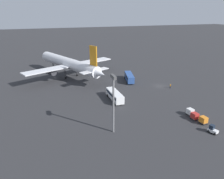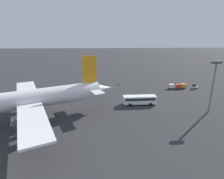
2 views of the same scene
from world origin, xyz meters
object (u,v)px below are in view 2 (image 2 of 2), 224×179
object	(u,v)px
shuttle_bus_near	(88,89)
baggage_tug	(195,87)
airplane	(22,101)
cargo_cart_orange	(183,86)
shuttle_bus_far	(139,99)
cargo_cart_red	(178,86)
cargo_cart_white	(171,86)
worker_person	(119,83)

from	to	relation	value
shuttle_bus_near	baggage_tug	xyz separation A→B (m)	(-46.19, -4.20, -1.00)
airplane	cargo_cart_orange	world-z (taller)	airplane
shuttle_bus_far	cargo_cart_red	distance (m)	26.99
airplane	cargo_cart_orange	distance (m)	63.70
cargo_cart_orange	cargo_cart_white	bearing A→B (deg)	2.74
cargo_cart_orange	cargo_cart_red	size ratio (longest dim) A/B	1.00
airplane	cargo_cart_red	world-z (taller)	airplane
baggage_tug	cargo_cart_white	distance (m)	10.21
shuttle_bus_far	worker_person	world-z (taller)	shuttle_bus_far
baggage_tug	cargo_cart_white	size ratio (longest dim) A/B	1.25
baggage_tug	cargo_cart_red	world-z (taller)	baggage_tug
shuttle_bus_far	cargo_cart_white	bearing A→B (deg)	-136.34
shuttle_bus_far	worker_person	distance (m)	25.54
baggage_tug	cargo_cart_orange	xyz separation A→B (m)	(4.67, -0.96, 0.25)
cargo_cart_orange	shuttle_bus_near	bearing A→B (deg)	7.08
baggage_tug	cargo_cart_red	distance (m)	7.43
airplane	shuttle_bus_far	world-z (taller)	airplane
cargo_cart_orange	cargo_cart_white	size ratio (longest dim) A/B	1.00
worker_person	cargo_cart_orange	distance (m)	28.88
shuttle_bus_far	cargo_cart_white	size ratio (longest dim) A/B	5.09
worker_person	cargo_cart_red	xyz separation A→B (m)	(-25.23, 7.88, 0.32)
shuttle_bus_far	cargo_cart_orange	world-z (taller)	shuttle_bus_far
worker_person	cargo_cart_red	bearing A→B (deg)	162.65
airplane	shuttle_bus_near	size ratio (longest dim) A/B	4.31
shuttle_bus_far	cargo_cart_red	xyz separation A→B (m)	(-20.75, -17.24, -0.64)
shuttle_bus_near	shuttle_bus_far	size ratio (longest dim) A/B	1.03
airplane	cargo_cart_orange	size ratio (longest dim) A/B	22.51
baggage_tug	shuttle_bus_far	bearing A→B (deg)	11.51
cargo_cart_orange	cargo_cart_white	xyz separation A→B (m)	(5.51, 0.26, 0.00)
airplane	worker_person	bearing A→B (deg)	-152.30
shuttle_bus_far	cargo_cart_white	distance (m)	25.29
shuttle_bus_near	cargo_cart_orange	world-z (taller)	shuttle_bus_near
cargo_cart_red	worker_person	bearing A→B (deg)	-17.35
airplane	baggage_tug	distance (m)	67.48
cargo_cart_orange	cargo_cart_white	world-z (taller)	same
cargo_cart_red	cargo_cart_white	distance (m)	2.80
worker_person	cargo_cart_red	world-z (taller)	cargo_cart_red
worker_person	cargo_cart_red	distance (m)	26.44
worker_person	cargo_cart_white	size ratio (longest dim) A/B	0.81
shuttle_bus_near	cargo_cart_white	distance (m)	36.35
baggage_tug	cargo_cart_white	bearing A→B (deg)	-23.60
baggage_tug	worker_person	world-z (taller)	baggage_tug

